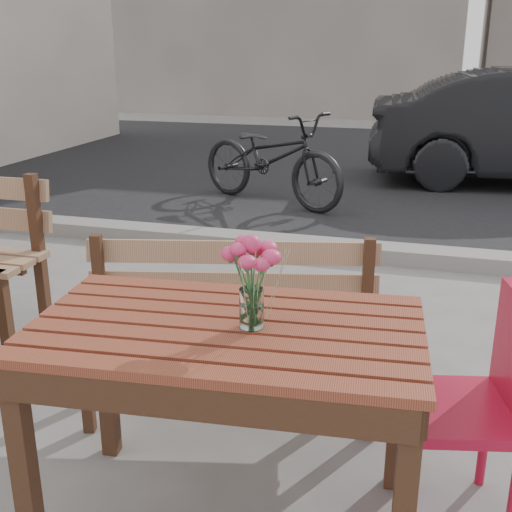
# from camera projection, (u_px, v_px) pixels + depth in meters

# --- Properties ---
(street) EXTENTS (30.00, 8.12, 0.12)m
(street) POSITION_uv_depth(u_px,v_px,m) (370.00, 196.00, 6.89)
(street) COLOR black
(street) RESTS_ON ground
(main_table) EXTENTS (1.28, 0.82, 0.76)m
(main_table) POSITION_uv_depth(u_px,v_px,m) (227.00, 360.00, 2.04)
(main_table) COLOR maroon
(main_table) RESTS_ON ground
(main_bench) EXTENTS (1.36, 0.68, 0.81)m
(main_bench) POSITION_uv_depth(u_px,v_px,m) (231.00, 307.00, 2.81)
(main_bench) COLOR #866245
(main_bench) RESTS_ON ground
(red_chair) EXTENTS (0.49, 0.49, 0.82)m
(red_chair) POSITION_uv_depth(u_px,v_px,m) (482.00, 395.00, 2.14)
(red_chair) COLOR #AC0F2C
(red_chair) RESTS_ON ground
(main_vase) EXTENTS (0.16, 0.16, 0.30)m
(main_vase) POSITION_uv_depth(u_px,v_px,m) (251.00, 271.00, 1.93)
(main_vase) COLOR white
(main_vase) RESTS_ON main_table
(bicycle) EXTENTS (1.91, 1.36, 0.95)m
(bicycle) POSITION_uv_depth(u_px,v_px,m) (271.00, 158.00, 6.55)
(bicycle) COLOR black
(bicycle) RESTS_ON ground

